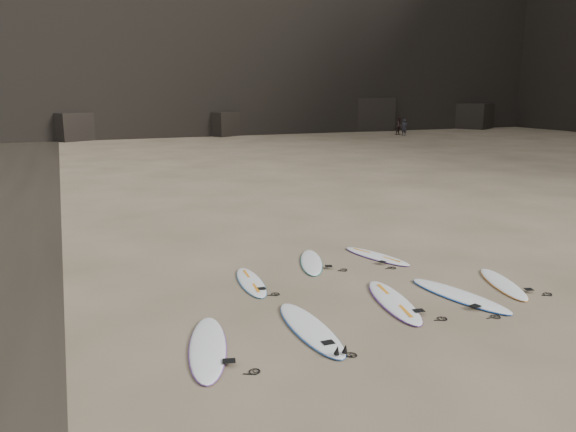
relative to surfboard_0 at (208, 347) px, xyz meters
name	(u,v)px	position (x,y,z in m)	size (l,w,h in m)	color
ground	(403,300)	(4.61, 0.73, -0.05)	(240.00, 240.00, 0.00)	#897559
surfboard_0	(208,347)	(0.00, 0.00, 0.00)	(0.65, 2.71, 0.10)	white
surfboard_1	(310,328)	(2.05, 0.05, 0.00)	(0.66, 2.77, 0.10)	white
surfboard_2	(394,301)	(4.33, 0.67, 0.00)	(0.64, 2.68, 0.10)	white
surfboard_3	(459,295)	(5.91, 0.43, 0.00)	(0.65, 2.71, 0.10)	white
surfboard_4	(503,283)	(7.40, 0.68, -0.01)	(0.55, 2.29, 0.08)	white
surfboard_5	(251,282)	(1.83, 3.06, -0.01)	(0.53, 2.22, 0.08)	white
surfboard_6	(311,262)	(3.84, 3.97, -0.01)	(0.55, 2.30, 0.08)	white
surfboard_7	(377,256)	(5.75, 3.78, -0.01)	(0.55, 2.29, 0.08)	white
person_a	(404,127)	(29.45, 38.52, 0.77)	(0.60, 0.39, 1.64)	black
person_b	(400,126)	(29.69, 39.69, 0.87)	(0.89, 0.69, 1.83)	black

